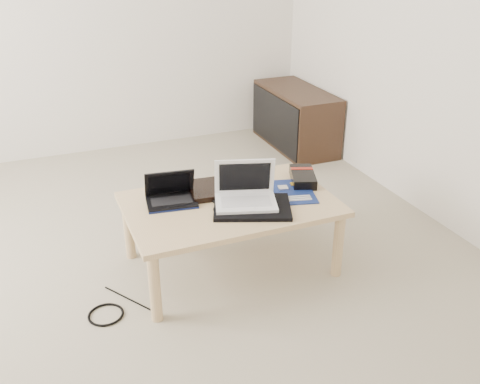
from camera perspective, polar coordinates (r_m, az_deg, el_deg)
name	(u,v)px	position (r m, az deg, el deg)	size (l,w,h in m)	color
ground	(126,279)	(2.99, -12.08, -9.02)	(4.00, 4.00, 0.00)	beige
coffee_table	(230,210)	(2.86, -1.04, -1.92)	(1.10, 0.70, 0.40)	#D6B280
media_cabinet	(295,118)	(4.66, 5.86, 7.84)	(0.41, 0.90, 0.50)	#392617
book	(217,188)	(2.95, -2.47, 0.39)	(0.33, 0.29, 0.03)	black
netbook	(171,196)	(2.84, -7.38, -0.39)	(0.28, 0.22, 0.18)	black
tablet	(232,197)	(2.88, -0.88, -0.50)	(0.25, 0.20, 0.01)	black
remote	(262,195)	(2.89, 2.40, -0.35)	(0.06, 0.21, 0.02)	silver
neoprene_sleeve	(252,207)	(2.76, 1.30, -1.61)	(0.39, 0.29, 0.02)	black
white_laptop	(245,194)	(2.77, 0.58, -0.17)	(0.37, 0.31, 0.22)	white
motherboard	(290,192)	(2.95, 5.40, 0.03)	(0.32, 0.37, 0.01)	#0C1850
gpu_box	(303,177)	(3.08, 6.71, 1.62)	(0.21, 0.29, 0.06)	black
cable_coil	(222,209)	(2.75, -1.91, -1.84)	(0.09, 0.09, 0.01)	black
floor_cable_coil	(106,315)	(2.76, -14.12, -12.57)	(0.17, 0.17, 0.01)	black
floor_cable_trail	(129,299)	(2.83, -11.72, -11.13)	(0.01, 0.01, 0.36)	black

